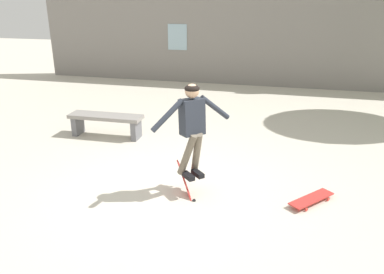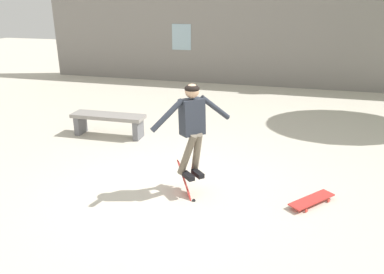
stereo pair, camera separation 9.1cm
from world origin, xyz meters
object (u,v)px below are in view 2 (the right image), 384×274
object	(u,v)px
skater	(192,123)
skateboard_flipping	(187,186)
park_bench	(108,120)
skateboard_resting	(312,200)

from	to	relation	value
skater	skateboard_flipping	world-z (taller)	skater
park_bench	skater	world-z (taller)	skater
skater	skateboard_resting	world-z (taller)	skater
park_bench	skater	xyz separation A→B (m)	(2.50, -2.09, 0.83)
park_bench	skateboard_resting	bearing A→B (deg)	-24.88
park_bench	skateboard_resting	size ratio (longest dim) A/B	2.17
skater	skateboard_flipping	xyz separation A→B (m)	(-0.09, -0.01, -1.07)
skater	skateboard_resting	size ratio (longest dim) A/B	1.92
skateboard_flipping	skateboard_resting	distance (m)	1.93
park_bench	skateboard_flipping	world-z (taller)	skateboard_flipping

